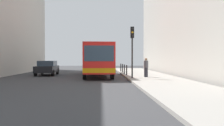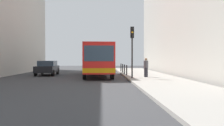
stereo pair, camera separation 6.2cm
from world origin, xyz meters
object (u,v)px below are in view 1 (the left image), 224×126
object	(u,v)px
car_beside_bus	(47,68)
bollard_mid	(124,69)
bus	(97,58)
bollard_near	(127,70)
bollard_far	(122,68)
traffic_light	(132,42)
pedestrian_near_signal	(146,68)
bollard_farthest	(121,67)

from	to	relation	value
car_beside_bus	bollard_mid	size ratio (longest dim) A/B	4.65
bus	bollard_near	distance (m)	3.17
car_beside_bus	bollard_far	xyz separation A→B (m)	(7.90, 2.30, -0.16)
bollard_mid	traffic_light	bearing A→B (deg)	-89.05
traffic_light	pedestrian_near_signal	size ratio (longest dim) A/B	2.55
car_beside_bus	bollard_far	distance (m)	8.23
car_beside_bus	bollard_mid	xyz separation A→B (m)	(7.90, -0.18, -0.16)
bus	bollard_farthest	world-z (taller)	bus
car_beside_bus	traffic_light	world-z (taller)	traffic_light
bollard_mid	bollard_farthest	size ratio (longest dim) A/B	1.00
pedestrian_near_signal	bus	bearing A→B (deg)	-26.72
bollard_far	bollard_farthest	size ratio (longest dim) A/B	1.00
car_beside_bus	bollard_farthest	bearing A→B (deg)	-149.48
bus	bollard_near	world-z (taller)	bus
bollard_mid	pedestrian_near_signal	xyz separation A→B (m)	(1.40, -4.91, 0.32)
bus	traffic_light	distance (m)	5.56
traffic_light	bus	bearing A→B (deg)	122.39
car_beside_bus	bollard_mid	bearing A→B (deg)	178.12
traffic_light	bollard_mid	bearing A→B (deg)	90.95
bus	pedestrian_near_signal	size ratio (longest dim) A/B	6.91
car_beside_bus	bollard_farthest	size ratio (longest dim) A/B	4.65
bollard_far	pedestrian_near_signal	bearing A→B (deg)	-79.24
bollard_farthest	bollard_far	bearing A→B (deg)	-90.00
bollard_mid	bollard_far	xyz separation A→B (m)	(0.00, 2.47, 0.00)
bus	bollard_farthest	bearing A→B (deg)	-116.27
bollard_far	bollard_farthest	world-z (taller)	same
car_beside_bus	bollard_near	xyz separation A→B (m)	(7.90, -2.65, -0.16)
car_beside_bus	pedestrian_near_signal	distance (m)	10.60
car_beside_bus	bollard_mid	distance (m)	7.90
car_beside_bus	bollard_mid	world-z (taller)	car_beside_bus
car_beside_bus	pedestrian_near_signal	world-z (taller)	pedestrian_near_signal
car_beside_bus	traffic_light	size ratio (longest dim) A/B	1.08
bollard_near	car_beside_bus	bearing A→B (deg)	161.46
bollard_far	pedestrian_near_signal	xyz separation A→B (m)	(1.40, -7.38, 0.32)
car_beside_bus	traffic_light	distance (m)	10.36
bollard_far	bollard_mid	bearing A→B (deg)	-90.00
traffic_light	car_beside_bus	bearing A→B (deg)	142.22
traffic_light	bollard_farthest	size ratio (longest dim) A/B	4.32
car_beside_bus	bus	bearing A→B (deg)	161.64
bollard_near	bollard_farthest	size ratio (longest dim) A/B	1.00
bollard_far	bollard_farthest	bearing A→B (deg)	90.00
bus	pedestrian_near_signal	distance (m)	5.49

